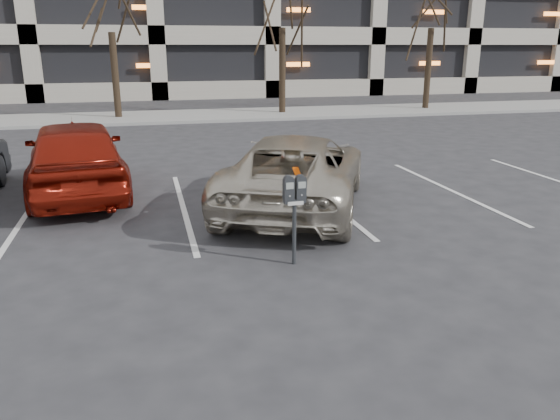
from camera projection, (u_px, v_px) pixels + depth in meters
name	position (u px, v px, depth m)	size (l,w,h in m)	color
ground	(286.00, 243.00, 8.47)	(140.00, 140.00, 0.00)	#28282B
sidewalk	(192.00, 116.00, 23.31)	(80.00, 4.00, 0.12)	gray
stall_lines	(183.00, 208.00, 10.28)	(16.90, 5.20, 0.00)	silver
parking_meter	(295.00, 198.00, 7.38)	(0.32, 0.14, 1.25)	black
suv_silver	(296.00, 171.00, 10.18)	(4.13, 5.47, 1.39)	beige
car_red	(76.00, 157.00, 11.00)	(1.87, 4.66, 1.59)	maroon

